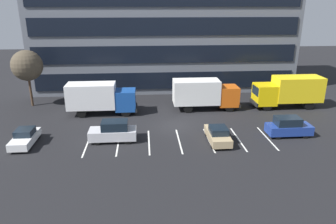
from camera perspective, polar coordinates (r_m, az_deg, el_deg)
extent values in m
plane|color=black|center=(32.71, 1.29, -2.52)|extent=(120.00, 120.00, 0.00)
cube|color=slate|center=(48.42, -0.83, 15.54)|extent=(36.83, 12.10, 18.00)
cube|color=black|center=(43.43, -0.26, 5.74)|extent=(35.36, 0.16, 2.30)
cube|color=black|center=(42.73, -0.27, 10.43)|extent=(35.36, 0.16, 2.30)
cube|color=black|center=(42.33, -0.28, 15.26)|extent=(35.36, 0.16, 2.30)
cube|color=silver|center=(29.52, -14.47, -5.65)|extent=(0.14, 5.40, 0.01)
cube|color=silver|center=(29.14, -9.02, -5.58)|extent=(0.14, 5.40, 0.01)
cube|color=silver|center=(29.04, -3.48, -5.46)|extent=(0.14, 5.40, 0.01)
cube|color=silver|center=(29.21, 2.04, -5.29)|extent=(0.14, 5.40, 0.01)
cube|color=silver|center=(29.63, 7.45, -5.07)|extent=(0.14, 5.40, 0.01)
cube|color=silver|center=(30.32, 12.65, -4.82)|extent=(0.14, 5.40, 0.01)
cube|color=silver|center=(31.24, 17.59, -4.54)|extent=(0.14, 5.40, 0.01)
cube|color=#D85914|center=(38.10, 10.79, 2.95)|extent=(2.27, 2.48, 2.27)
cube|color=black|center=(38.29, 12.45, 3.62)|extent=(0.06, 2.08, 1.00)
cube|color=white|center=(37.14, 5.13, 3.70)|extent=(5.37, 2.58, 2.79)
cube|color=black|center=(38.71, 12.40, 1.57)|extent=(0.21, 2.48, 0.41)
cylinder|color=black|center=(39.41, 10.30, 1.80)|extent=(1.03, 0.31, 1.03)
cylinder|color=black|center=(37.46, 11.10, 0.82)|extent=(1.03, 0.31, 1.03)
cylinder|color=black|center=(38.47, 3.22, 1.65)|extent=(1.03, 0.31, 1.03)
cylinder|color=black|center=(36.47, 3.66, 0.64)|extent=(1.03, 0.31, 1.03)
cube|color=#194799|center=(36.16, -7.70, 2.22)|extent=(2.26, 2.47, 2.26)
cube|color=black|center=(35.98, -5.97, 2.96)|extent=(0.06, 2.07, 1.00)
cube|color=white|center=(36.43, -13.74, 2.89)|extent=(5.35, 2.57, 2.78)
cube|color=black|center=(36.40, -5.78, 0.80)|extent=(0.21, 2.47, 0.41)
cylinder|color=black|center=(37.51, -7.55, 1.04)|extent=(1.03, 0.31, 1.03)
cylinder|color=black|center=(35.50, -7.71, -0.02)|extent=(1.03, 0.31, 1.03)
cylinder|color=black|center=(38.10, -14.89, 0.84)|extent=(1.03, 0.31, 1.03)
cylinder|color=black|center=(36.13, -15.45, -0.22)|extent=(1.03, 0.31, 1.03)
cube|color=yellow|center=(39.54, 17.15, 3.13)|extent=(2.38, 2.59, 2.38)
cube|color=black|center=(39.00, 15.62, 3.79)|extent=(0.06, 2.18, 1.05)
cube|color=yellow|center=(41.02, 22.44, 3.94)|extent=(5.61, 2.70, 2.91)
cube|color=black|center=(39.39, 15.32, 1.68)|extent=(0.22, 2.59, 0.43)
cylinder|color=black|center=(38.88, 17.56, 0.99)|extent=(1.08, 0.32, 1.08)
cylinder|color=black|center=(40.86, 16.44, 1.97)|extent=(1.08, 0.32, 1.08)
cylinder|color=black|center=(41.06, 24.20, 1.12)|extent=(1.08, 0.32, 1.08)
cylinder|color=black|center=(42.93, 22.84, 2.05)|extent=(1.08, 0.32, 1.08)
cube|color=white|center=(31.04, -24.54, -4.49)|extent=(1.69, 4.03, 0.66)
cube|color=black|center=(30.99, -24.58, -3.31)|extent=(1.48, 1.69, 0.56)
cylinder|color=black|center=(29.79, -23.94, -5.95)|extent=(0.21, 0.56, 0.56)
cylinder|color=black|center=(30.31, -26.55, -5.92)|extent=(0.21, 0.56, 0.56)
cylinder|color=black|center=(32.01, -22.51, -4.02)|extent=(0.21, 0.56, 0.56)
cylinder|color=black|center=(32.50, -24.96, -4.02)|extent=(0.21, 0.56, 0.56)
cube|color=silver|center=(29.39, -9.99, -3.92)|extent=(4.31, 1.83, 0.89)
cube|color=black|center=(29.05, -9.66, -2.38)|extent=(2.37, 1.61, 0.80)
cylinder|color=black|center=(28.99, -12.81, -5.29)|extent=(0.64, 0.21, 0.64)
cylinder|color=black|center=(30.45, -12.41, -4.05)|extent=(0.64, 0.21, 0.64)
cylinder|color=black|center=(28.71, -7.33, -5.20)|extent=(0.64, 0.21, 0.64)
cylinder|color=black|center=(30.17, -7.20, -3.95)|extent=(0.64, 0.21, 0.64)
cube|color=tan|center=(29.24, 9.01, -4.27)|extent=(1.75, 4.18, 0.68)
cube|color=black|center=(28.81, 9.16, -3.29)|extent=(1.54, 1.75, 0.58)
cylinder|color=black|center=(30.39, 7.02, -3.82)|extent=(0.21, 0.58, 0.58)
cylinder|color=black|center=(30.72, 9.80, -3.71)|extent=(0.21, 0.58, 0.58)
cylinder|color=black|center=(28.01, 8.08, -5.95)|extent=(0.21, 0.58, 0.58)
cylinder|color=black|center=(28.36, 11.08, -5.80)|extent=(0.21, 0.58, 0.58)
cube|color=navy|center=(32.24, 21.08, -2.89)|extent=(4.17, 1.77, 0.86)
cube|color=black|center=(31.88, 20.92, -1.55)|extent=(2.29, 1.56, 0.77)
cylinder|color=black|center=(33.60, 22.52, -2.89)|extent=(0.62, 0.20, 0.62)
cylinder|color=black|center=(32.34, 23.71, -3.90)|extent=(0.62, 0.20, 0.62)
cylinder|color=black|center=(32.49, 18.31, -3.11)|extent=(0.62, 0.20, 0.62)
cylinder|color=black|center=(31.19, 19.37, -4.17)|extent=(0.62, 0.20, 0.62)
cylinder|color=#473323|center=(42.08, -23.65, 3.40)|extent=(0.28, 0.28, 3.60)
sphere|color=#4C4233|center=(41.40, -24.25, 7.72)|extent=(3.67, 3.67, 3.67)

